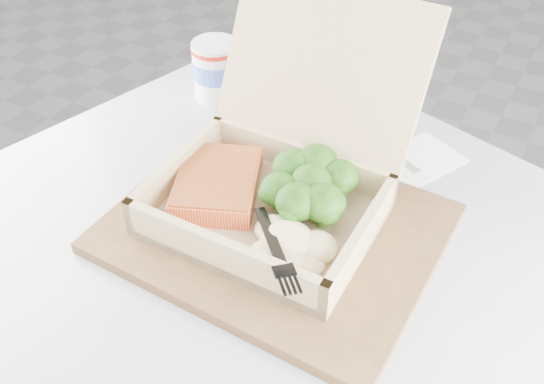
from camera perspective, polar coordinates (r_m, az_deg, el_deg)
The scene contains 10 objects.
floor at distance 1.66m, azimuth -1.42°, elevation -3.59°, with size 4.00×4.00×0.00m, color #96969B.
cafe_table at distance 0.79m, azimuth -1.95°, elevation -14.98°, with size 0.88×0.88×0.70m.
serving_tray at distance 0.66m, azimuth 0.32°, elevation -3.43°, with size 0.34×0.27×0.01m, color brown.
takeout_container at distance 0.66m, azimuth 1.19°, elevation 2.93°, with size 0.24×0.27×0.20m.
salmon_fillet at distance 0.68m, azimuth -5.16°, elevation 0.76°, with size 0.09×0.12×0.02m, color orange.
broccoli_pile at distance 0.65m, azimuth 3.69°, elevation 0.27°, with size 0.12×0.12×0.04m, color #377319, non-canonical shape.
mashed_potatoes at distance 0.61m, azimuth 1.41°, elevation -4.58°, with size 0.09×0.08×0.03m, color beige.
plastic_fork at distance 0.61m, azimuth -0.59°, elevation -2.84°, with size 0.11×0.12×0.02m.
paper_cup at distance 0.87m, azimuth -5.29°, elevation 11.53°, with size 0.07×0.07×0.08m.
receipt at distance 0.77m, azimuth 12.65°, elevation 2.45°, with size 0.08×0.14×0.00m, color white.
Camera 1 is at (0.62, -1.00, 1.18)m, focal length 40.00 mm.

